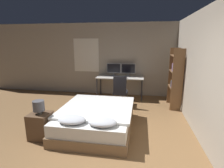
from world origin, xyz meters
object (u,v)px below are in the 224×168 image
at_px(bed, 96,118).
at_px(desk, 120,79).
at_px(keyboard, 119,78).
at_px(monitor_right, 128,69).
at_px(monitor_left, 114,69).
at_px(bookshelf, 176,76).
at_px(computer_mouse, 127,78).
at_px(bedside_lamp, 39,106).
at_px(nightstand, 41,126).
at_px(office_chair, 120,94).

xyz_separation_m(bed, desk, (0.24, 2.53, 0.42)).
relative_size(desk, keyboard, 4.87).
distance_m(monitor_right, keyboard, 0.61).
distance_m(bed, monitor_left, 2.87).
bearing_deg(bed, bookshelf, 41.43).
height_order(monitor_right, computer_mouse, monitor_right).
xyz_separation_m(bed, bedside_lamp, (-1.07, -0.57, 0.46)).
distance_m(bedside_lamp, keyboard, 3.15).
xyz_separation_m(desk, bookshelf, (1.79, -0.73, 0.31)).
height_order(monitor_left, keyboard, monitor_left).
bearing_deg(monitor_right, nightstand, -115.35).
height_order(monitor_right, bookshelf, bookshelf).
bearing_deg(office_chair, nightstand, -122.05).
bearing_deg(bookshelf, computer_mouse, 162.04).
bearing_deg(keyboard, bedside_lamp, -114.55).
bearing_deg(computer_mouse, office_chair, -104.39).
bearing_deg(monitor_left, desk, -41.19).
distance_m(desk, computer_mouse, 0.37).
bearing_deg(desk, monitor_left, 138.81).
height_order(monitor_left, monitor_right, same).
bearing_deg(monitor_right, bookshelf, -32.60).
distance_m(keyboard, computer_mouse, 0.26).
xyz_separation_m(monitor_right, keyboard, (-0.27, -0.48, -0.25)).
relative_size(monitor_left, bookshelf, 0.29).
distance_m(monitor_right, bookshelf, 1.80).
xyz_separation_m(bed, monitor_right, (0.51, 2.77, 0.77)).
height_order(bed, bookshelf, bookshelf).
distance_m(bed, desk, 2.57).
bearing_deg(monitor_left, monitor_right, 0.00).
distance_m(office_chair, bookshelf, 1.79).
bearing_deg(bookshelf, office_chair, -176.61).
distance_m(bedside_lamp, bookshelf, 3.91).
height_order(bed, office_chair, office_chair).
relative_size(monitor_right, keyboard, 1.50).
xyz_separation_m(computer_mouse, bookshelf, (1.53, -0.50, 0.21)).
bearing_deg(desk, bookshelf, -22.21).
xyz_separation_m(bedside_lamp, office_chair, (1.42, 2.27, -0.34)).
distance_m(desk, monitor_right, 0.50).
bearing_deg(bedside_lamp, monitor_right, 64.65).
distance_m(desk, office_chair, 0.89).
distance_m(keyboard, office_chair, 0.73).
bearing_deg(office_chair, computer_mouse, 75.61).
distance_m(nightstand, office_chair, 2.68).
distance_m(bedside_lamp, computer_mouse, 3.26).
xyz_separation_m(computer_mouse, office_chair, (-0.15, -0.60, -0.41)).
height_order(nightstand, bedside_lamp, bedside_lamp).
xyz_separation_m(monitor_left, computer_mouse, (0.54, -0.48, -0.25)).
bearing_deg(keyboard, computer_mouse, 0.00).
height_order(desk, computer_mouse, computer_mouse).
height_order(monitor_left, computer_mouse, monitor_left).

